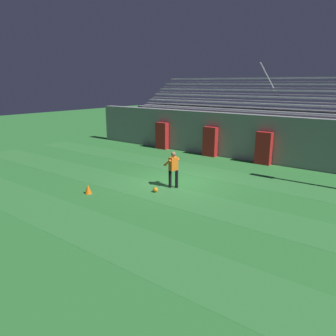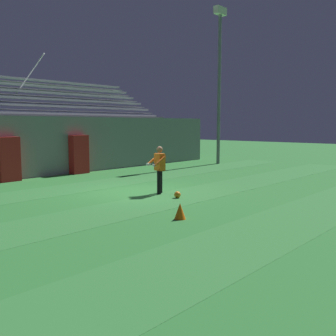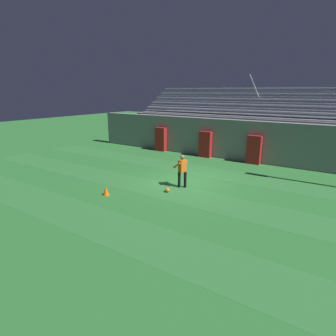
# 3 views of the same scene
# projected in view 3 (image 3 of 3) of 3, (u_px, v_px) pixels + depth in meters

# --- Properties ---
(ground_plane) EXTENTS (80.00, 80.00, 0.00)m
(ground_plane) POSITION_uv_depth(u_px,v_px,m) (185.00, 182.00, 15.10)
(ground_plane) COLOR #2D7533
(turf_stripe_near) EXTENTS (28.00, 2.11, 0.01)m
(turf_stripe_near) POSITION_uv_depth(u_px,v_px,m) (102.00, 224.00, 10.29)
(turf_stripe_near) COLOR #337A38
(turf_stripe_near) RESTS_ON ground
(turf_stripe_mid) EXTENTS (28.00, 2.11, 0.01)m
(turf_stripe_mid) POSITION_uv_depth(u_px,v_px,m) (166.00, 191.00, 13.67)
(turf_stripe_mid) COLOR #337A38
(turf_stripe_mid) RESTS_ON ground
(turf_stripe_far) EXTENTS (28.00, 2.11, 0.01)m
(turf_stripe_far) POSITION_uv_depth(u_px,v_px,m) (205.00, 171.00, 17.04)
(turf_stripe_far) COLOR #337A38
(turf_stripe_far) RESTS_ON ground
(back_wall) EXTENTS (24.00, 0.60, 2.80)m
(back_wall) POSITION_uv_depth(u_px,v_px,m) (232.00, 139.00, 19.94)
(back_wall) COLOR gray
(back_wall) RESTS_ON ground
(padding_pillar_gate_left) EXTENTS (0.91, 0.44, 1.90)m
(padding_pillar_gate_left) POSITION_uv_depth(u_px,v_px,m) (205.00, 144.00, 20.58)
(padding_pillar_gate_left) COLOR #B21E1E
(padding_pillar_gate_left) RESTS_ON ground
(padding_pillar_gate_right) EXTENTS (0.91, 0.44, 1.90)m
(padding_pillar_gate_right) POSITION_uv_depth(u_px,v_px,m) (254.00, 150.00, 18.65)
(padding_pillar_gate_right) COLOR #B21E1E
(padding_pillar_gate_right) RESTS_ON ground
(padding_pillar_far_left) EXTENTS (0.91, 0.44, 1.90)m
(padding_pillar_far_left) POSITION_uv_depth(u_px,v_px,m) (161.00, 139.00, 22.73)
(padding_pillar_far_left) COLOR #B21E1E
(padding_pillar_far_left) RESTS_ON ground
(bleacher_stand) EXTENTS (18.00, 4.75, 5.83)m
(bleacher_stand) POSITION_uv_depth(u_px,v_px,m) (245.00, 133.00, 22.06)
(bleacher_stand) COLOR gray
(bleacher_stand) RESTS_ON ground
(goalkeeper) EXTENTS (0.66, 0.67, 1.67)m
(goalkeeper) POSITION_uv_depth(u_px,v_px,m) (182.00, 169.00, 14.00)
(goalkeeper) COLOR black
(goalkeeper) RESTS_ON ground
(soccer_ball) EXTENTS (0.22, 0.22, 0.22)m
(soccer_ball) POSITION_uv_depth(u_px,v_px,m) (167.00, 190.00, 13.53)
(soccer_ball) COLOR orange
(soccer_ball) RESTS_ON ground
(traffic_cone) EXTENTS (0.30, 0.30, 0.42)m
(traffic_cone) POSITION_uv_depth(u_px,v_px,m) (106.00, 191.00, 13.12)
(traffic_cone) COLOR orange
(traffic_cone) RESTS_ON ground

